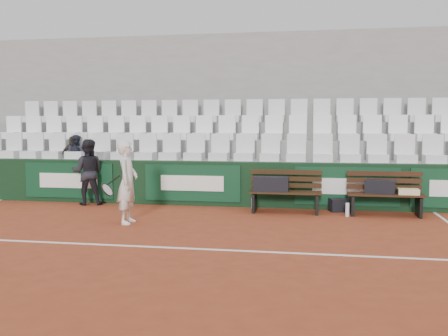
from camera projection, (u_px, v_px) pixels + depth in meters
ground at (146, 247)px, 7.52m from camera, size 80.00×80.00×0.00m
court_baseline at (146, 247)px, 7.52m from camera, size 18.00×0.06×0.01m
back_barrier at (205, 183)px, 11.38m from camera, size 18.00×0.34×1.00m
grandstand_tier_front at (208, 180)px, 12.01m from camera, size 18.00×0.95×1.00m
grandstand_tier_mid at (216, 168)px, 12.93m from camera, size 18.00×0.95×1.45m
grandstand_tier_back at (222, 157)px, 13.84m from camera, size 18.00×0.95×1.90m
grandstand_rear_wall at (226, 112)px, 14.34m from camera, size 18.00×0.30×4.40m
seat_row_front at (207, 147)px, 11.77m from camera, size 11.90×0.44×0.63m
seat_row_mid at (214, 127)px, 12.66m from camera, size 11.90×0.44×0.63m
seat_row_back at (221, 111)px, 13.56m from camera, size 11.90×0.44×0.63m
bench_left at (285, 202)px, 10.42m from camera, size 1.50×0.56×0.45m
bench_right at (385, 205)px, 10.08m from camera, size 1.50×0.56×0.45m
sports_bag_left at (271, 184)px, 10.39m from camera, size 0.72×0.32×0.31m
sports_bag_right at (380, 187)px, 10.08m from camera, size 0.63×0.39×0.27m
towel at (408, 192)px, 9.94m from camera, size 0.41×0.31×0.11m
sports_bag_ground at (340, 205)px, 10.59m from camera, size 0.51×0.39×0.27m
water_bottle_near at (253, 203)px, 10.86m from camera, size 0.07×0.07×0.25m
water_bottle_far at (347, 210)px, 9.98m from camera, size 0.08×0.08×0.27m
tennis_player at (127, 182)px, 9.26m from camera, size 0.70×0.59×1.55m
ball_kid at (88, 172)px, 11.44m from camera, size 0.86×0.74×1.51m
spectator_b at (72, 138)px, 12.40m from camera, size 0.61×0.32×1.00m
spectator_c at (76, 137)px, 12.38m from camera, size 0.61×0.54×1.04m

